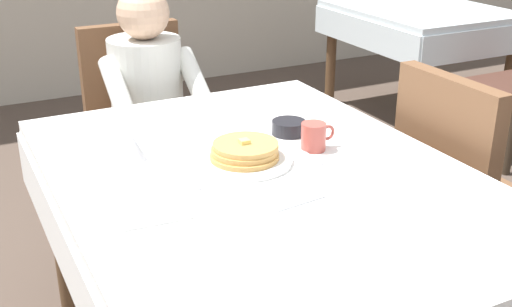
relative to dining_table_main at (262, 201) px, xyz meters
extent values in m
cube|color=white|center=(0.00, 0.00, 0.07)|extent=(1.10, 1.50, 0.04)
cube|color=white|center=(0.00, 0.76, -0.04)|extent=(1.10, 0.01, 0.18)
cube|color=white|center=(-0.56, 0.00, -0.04)|extent=(0.01, 1.50, 0.18)
cube|color=white|center=(0.56, 0.00, -0.04)|extent=(0.01, 1.50, 0.18)
cylinder|color=brown|center=(-0.47, 0.67, -0.30)|extent=(0.07, 0.07, 0.70)
cylinder|color=brown|center=(0.47, 0.67, -0.30)|extent=(0.07, 0.07, 0.70)
cube|color=brown|center=(0.00, 1.07, -0.23)|extent=(0.44, 0.44, 0.05)
cube|color=brown|center=(0.00, 1.27, 0.04)|extent=(0.44, 0.06, 0.48)
cylinder|color=#2D2319|center=(0.18, 0.89, -0.45)|extent=(0.04, 0.04, 0.40)
cylinder|color=#2D2319|center=(-0.18, 0.89, -0.45)|extent=(0.04, 0.04, 0.40)
cylinder|color=#2D2319|center=(0.18, 1.25, -0.45)|extent=(0.04, 0.04, 0.40)
cylinder|color=#2D2319|center=(-0.18, 1.25, -0.45)|extent=(0.04, 0.04, 0.40)
cylinder|color=silver|center=(0.00, 1.05, 0.03)|extent=(0.30, 0.30, 0.46)
sphere|color=#D8AD8C|center=(0.00, 1.03, 0.36)|extent=(0.21, 0.21, 0.21)
cylinder|color=silver|center=(0.16, 0.91, 0.10)|extent=(0.08, 0.29, 0.23)
cylinder|color=silver|center=(-0.16, 0.91, 0.10)|extent=(0.08, 0.29, 0.23)
cylinder|color=#383D51|center=(0.08, 0.87, -0.43)|extent=(0.10, 0.10, 0.45)
cylinder|color=#383D51|center=(-0.08, 0.87, -0.43)|extent=(0.10, 0.10, 0.45)
cube|color=brown|center=(0.87, 0.00, -0.23)|extent=(0.44, 0.44, 0.05)
cube|color=brown|center=(0.67, 0.00, 0.04)|extent=(0.06, 0.44, 0.48)
cylinder|color=#2D2319|center=(1.05, 0.18, -0.45)|extent=(0.04, 0.04, 0.40)
cylinder|color=#2D2319|center=(0.69, 0.18, -0.45)|extent=(0.04, 0.04, 0.40)
cylinder|color=#2D2319|center=(0.69, -0.18, -0.45)|extent=(0.04, 0.04, 0.40)
cylinder|color=white|center=(-0.02, 0.09, 0.10)|extent=(0.28, 0.28, 0.02)
cylinder|color=tan|center=(-0.02, 0.08, 0.11)|extent=(0.20, 0.20, 0.01)
cylinder|color=tan|center=(-0.01, 0.09, 0.13)|extent=(0.20, 0.20, 0.02)
cylinder|color=tan|center=(-0.01, 0.09, 0.14)|extent=(0.19, 0.19, 0.02)
cube|color=#F4E072|center=(-0.02, 0.09, 0.16)|extent=(0.03, 0.03, 0.01)
cylinder|color=#B24C42|center=(0.22, 0.08, 0.13)|extent=(0.08, 0.08, 0.08)
torus|color=#B24C42|center=(0.27, 0.08, 0.14)|extent=(0.05, 0.01, 0.05)
cylinder|color=black|center=(0.21, 0.23, 0.11)|extent=(0.11, 0.11, 0.04)
cone|color=silver|center=(-0.29, 0.25, 0.13)|extent=(0.08, 0.08, 0.07)
cube|color=silver|center=(-0.21, 0.07, 0.09)|extent=(0.02, 0.18, 0.00)
cube|color=silver|center=(0.17, 0.07, 0.09)|extent=(0.02, 0.20, 0.00)
cube|color=silver|center=(0.00, -0.21, 0.09)|extent=(0.15, 0.03, 0.00)
cube|color=white|center=(-0.35, -0.10, 0.09)|extent=(0.18, 0.13, 0.01)
cube|color=silver|center=(2.12, 1.84, 0.07)|extent=(0.90, 1.10, 0.04)
cube|color=silver|center=(2.12, 1.29, -0.04)|extent=(0.90, 0.01, 0.18)
cube|color=silver|center=(2.12, 2.40, -0.04)|extent=(0.90, 0.01, 0.18)
cube|color=silver|center=(1.67, 1.84, -0.04)|extent=(0.01, 1.10, 0.18)
cube|color=silver|center=(2.58, 1.84, -0.04)|extent=(0.01, 1.10, 0.18)
cylinder|color=brown|center=(1.75, 1.37, -0.30)|extent=(0.07, 0.07, 0.70)
cylinder|color=brown|center=(2.49, 1.37, -0.30)|extent=(0.07, 0.07, 0.70)
cylinder|color=brown|center=(1.75, 2.31, -0.30)|extent=(0.07, 0.07, 0.70)
cylinder|color=brown|center=(2.49, 2.31, -0.30)|extent=(0.07, 0.07, 0.70)
cylinder|color=#2D2319|center=(1.94, 1.17, -0.45)|extent=(0.04, 0.04, 0.40)
cylinder|color=#2D2319|center=(2.30, 1.17, -0.45)|extent=(0.04, 0.04, 0.40)
cylinder|color=#2D2319|center=(1.94, 0.81, -0.45)|extent=(0.04, 0.04, 0.40)
camera|label=1|loc=(-0.76, -1.46, 0.84)|focal=45.34mm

